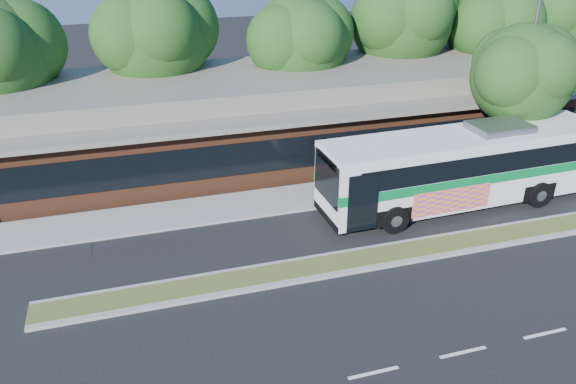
# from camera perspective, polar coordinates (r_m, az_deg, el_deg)

# --- Properties ---
(ground) EXTENTS (120.00, 120.00, 0.00)m
(ground) POSITION_cam_1_polar(r_m,az_deg,el_deg) (22.06, 10.39, -7.34)
(ground) COLOR black
(ground) RESTS_ON ground
(median_strip) EXTENTS (26.00, 1.10, 0.15)m
(median_strip) POSITION_cam_1_polar(r_m,az_deg,el_deg) (22.46, 9.73, -6.38)
(median_strip) COLOR #4D5524
(median_strip) RESTS_ON ground
(sidewalk) EXTENTS (44.00, 2.60, 0.12)m
(sidewalk) POSITION_cam_1_polar(r_m,az_deg,el_deg) (27.07, 4.45, -0.12)
(sidewalk) COLOR gray
(sidewalk) RESTS_ON ground
(plaza_building) EXTENTS (33.20, 11.20, 4.45)m
(plaza_building) POSITION_cam_1_polar(r_m,az_deg,el_deg) (32.07, 0.37, 8.23)
(plaza_building) COLOR brown
(plaza_building) RESTS_ON ground
(lamp_post) EXTENTS (0.93, 0.18, 9.07)m
(lamp_post) POSITION_cam_1_polar(r_m,az_deg,el_deg) (29.76, 22.87, 10.33)
(lamp_post) COLOR slate
(lamp_post) RESTS_ON ground
(tree_bg_a) EXTENTS (6.47, 5.80, 8.63)m
(tree_bg_a) POSITION_cam_1_polar(r_m,az_deg,el_deg) (32.39, -27.04, 12.48)
(tree_bg_a) COLOR black
(tree_bg_a) RESTS_ON ground
(tree_bg_b) EXTENTS (6.69, 6.00, 9.00)m
(tree_bg_b) POSITION_cam_1_polar(r_m,az_deg,el_deg) (32.92, -12.72, 15.31)
(tree_bg_b) COLOR black
(tree_bg_b) RESTS_ON ground
(tree_bg_c) EXTENTS (6.24, 5.60, 8.26)m
(tree_bg_c) POSITION_cam_1_polar(r_m,az_deg,el_deg) (33.59, 1.65, 15.16)
(tree_bg_c) COLOR black
(tree_bg_c) RESTS_ON ground
(tree_bg_d) EXTENTS (6.91, 6.20, 9.37)m
(tree_bg_d) POSITION_cam_1_polar(r_m,az_deg,el_deg) (37.13, 12.00, 16.99)
(tree_bg_d) COLOR black
(tree_bg_d) RESTS_ON ground
(tree_bg_e) EXTENTS (6.47, 5.80, 8.50)m
(tree_bg_e) POSITION_cam_1_polar(r_m,az_deg,el_deg) (39.58, 20.56, 15.50)
(tree_bg_e) COLOR black
(tree_bg_e) RESTS_ON ground
(tree_bg_f) EXTENTS (6.69, 6.00, 8.92)m
(tree_bg_f) POSITION_cam_1_polar(r_m,az_deg,el_deg) (44.09, 26.41, 15.86)
(tree_bg_f) COLOR black
(tree_bg_f) RESTS_ON ground
(transit_bus) EXTENTS (13.43, 3.45, 3.74)m
(transit_bus) POSITION_cam_1_polar(r_m,az_deg,el_deg) (26.50, 17.50, 2.90)
(transit_bus) COLOR white
(transit_bus) RESTS_ON ground
(sidewalk_tree) EXTENTS (5.46, 4.89, 7.60)m
(sidewalk_tree) POSITION_cam_1_polar(r_m,az_deg,el_deg) (30.13, 23.14, 11.17)
(sidewalk_tree) COLOR black
(sidewalk_tree) RESTS_ON ground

